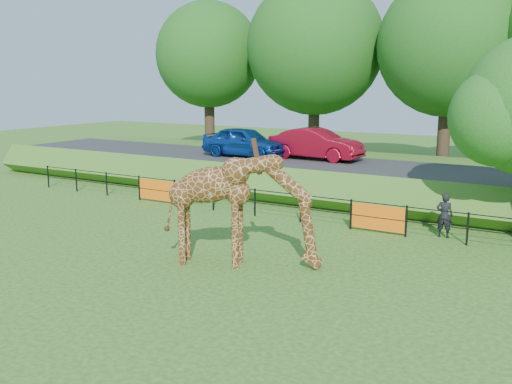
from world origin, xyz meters
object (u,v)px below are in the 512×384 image
car_blue (244,142)px  car_red (316,144)px  giraffe (242,210)px  visitor (444,215)px

car_blue → car_red: (3.57, 0.95, -0.00)m
car_blue → car_red: bearing=-72.7°
giraffe → visitor: size_ratio=2.99×
giraffe → car_red: size_ratio=0.99×
giraffe → car_blue: giraffe is taller
car_red → visitor: (7.63, -6.17, -1.42)m
car_red → car_blue: bearing=107.9°
car_red → visitor: bearing=-126.0°
giraffe → car_blue: size_ratio=1.02×
giraffe → car_red: 12.66m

